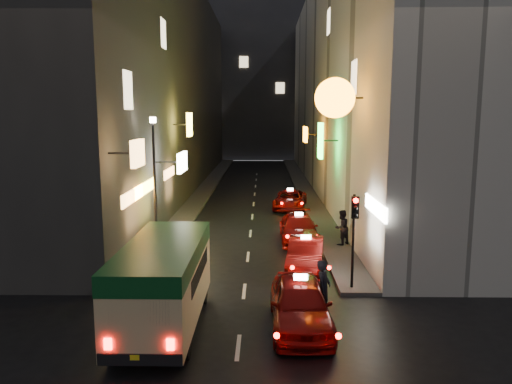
{
  "coord_description": "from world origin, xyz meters",
  "views": [
    {
      "loc": [
        0.7,
        -9.21,
        6.54
      ],
      "look_at": [
        0.37,
        13.0,
        3.03
      ],
      "focal_mm": 35.0,
      "sensor_mm": 36.0,
      "label": 1
    }
  ],
  "objects_px": {
    "minibus": "(163,275)",
    "traffic_light": "(354,221)",
    "pedestrian_crossing": "(324,285)",
    "lamp_post": "(155,177)",
    "taxi_near": "(300,300)"
  },
  "relations": [
    {
      "from": "taxi_near",
      "to": "traffic_light",
      "type": "relative_size",
      "value": 1.61
    },
    {
      "from": "traffic_light",
      "to": "pedestrian_crossing",
      "type": "bearing_deg",
      "value": -121.59
    },
    {
      "from": "minibus",
      "to": "traffic_light",
      "type": "xyz_separation_m",
      "value": [
        6.33,
        3.15,
        1.0
      ]
    },
    {
      "from": "taxi_near",
      "to": "pedestrian_crossing",
      "type": "distance_m",
      "value": 1.25
    },
    {
      "from": "minibus",
      "to": "traffic_light",
      "type": "height_order",
      "value": "traffic_light"
    },
    {
      "from": "minibus",
      "to": "taxi_near",
      "type": "xyz_separation_m",
      "value": [
        4.17,
        0.04,
        -0.79
      ]
    },
    {
      "from": "lamp_post",
      "to": "taxi_near",
      "type": "bearing_deg",
      "value": -51.67
    },
    {
      "from": "pedestrian_crossing",
      "to": "traffic_light",
      "type": "relative_size",
      "value": 0.6
    },
    {
      "from": "pedestrian_crossing",
      "to": "lamp_post",
      "type": "height_order",
      "value": "lamp_post"
    },
    {
      "from": "taxi_near",
      "to": "lamp_post",
      "type": "distance_m",
      "value": 10.14
    },
    {
      "from": "pedestrian_crossing",
      "to": "traffic_light",
      "type": "bearing_deg",
      "value": -9.21
    },
    {
      "from": "taxi_near",
      "to": "traffic_light",
      "type": "height_order",
      "value": "traffic_light"
    },
    {
      "from": "minibus",
      "to": "lamp_post",
      "type": "xyz_separation_m",
      "value": [
        -1.87,
        7.68,
        2.04
      ]
    },
    {
      "from": "taxi_near",
      "to": "lamp_post",
      "type": "bearing_deg",
      "value": 128.33
    },
    {
      "from": "pedestrian_crossing",
      "to": "lamp_post",
      "type": "relative_size",
      "value": 0.34
    }
  ]
}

